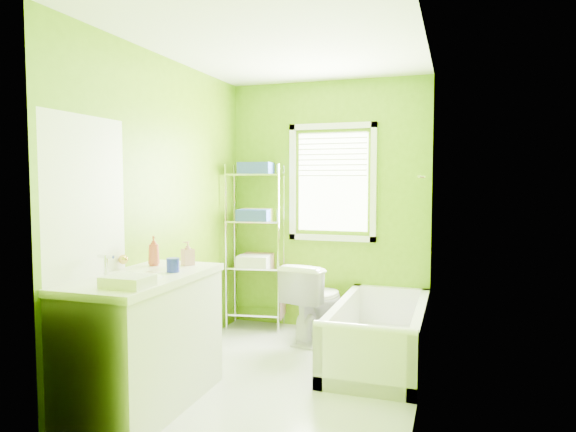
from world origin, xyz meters
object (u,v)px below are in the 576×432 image
(vanity, at_px, (144,337))
(wire_shelf_unit, at_px, (258,227))
(toilet, at_px, (315,301))
(bathtub, at_px, (379,342))

(vanity, height_order, wire_shelf_unit, wire_shelf_unit)
(toilet, xyz_separation_m, wire_shelf_unit, (-0.70, 0.26, 0.69))
(bathtub, bearing_deg, vanity, -135.00)
(toilet, height_order, vanity, vanity)
(bathtub, height_order, vanity, vanity)
(toilet, relative_size, vanity, 0.63)
(toilet, height_order, wire_shelf_unit, wire_shelf_unit)
(toilet, bearing_deg, wire_shelf_unit, -9.80)
(bathtub, xyz_separation_m, vanity, (-1.42, -1.42, 0.32))
(bathtub, bearing_deg, wire_shelf_unit, 154.82)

